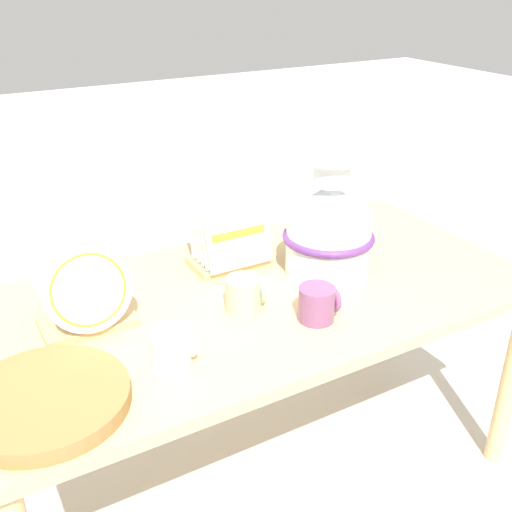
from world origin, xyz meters
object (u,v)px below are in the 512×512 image
(dish_rack_square_plates, at_px, (228,238))
(wicker_charger_stack, at_px, (46,400))
(mug_cream_glaze, at_px, (172,347))
(dish_rack_round_plates, at_px, (85,297))
(mug_sage_glaze, at_px, (245,294))
(mug_plum_glaze, at_px, (318,303))
(ceramic_vase, at_px, (329,227))

(dish_rack_square_plates, xyz_separation_m, wicker_charger_stack, (-0.63, -0.39, -0.07))
(dish_rack_square_plates, xyz_separation_m, mug_cream_glaze, (-0.34, -0.38, -0.04))
(dish_rack_round_plates, xyz_separation_m, mug_sage_glaze, (0.38, -0.12, -0.04))
(mug_cream_glaze, bearing_deg, dish_rack_square_plates, 48.37)
(wicker_charger_stack, bearing_deg, mug_plum_glaze, 0.55)
(dish_rack_round_plates, height_order, wicker_charger_stack, dish_rack_round_plates)
(mug_sage_glaze, relative_size, mug_plum_glaze, 1.00)
(dish_rack_square_plates, relative_size, mug_sage_glaze, 2.25)
(dish_rack_round_plates, bearing_deg, ceramic_vase, -4.69)
(mug_sage_glaze, distance_m, mug_plum_glaze, 0.19)
(dish_rack_round_plates, bearing_deg, mug_plum_glaze, -25.71)
(dish_rack_square_plates, bearing_deg, mug_plum_glaze, -81.78)
(wicker_charger_stack, xyz_separation_m, mug_cream_glaze, (0.28, 0.01, 0.03))
(wicker_charger_stack, bearing_deg, dish_rack_round_plates, 58.15)
(dish_rack_round_plates, relative_size, mug_plum_glaze, 2.29)
(mug_cream_glaze, bearing_deg, wicker_charger_stack, -177.77)
(dish_rack_square_plates, relative_size, mug_plum_glaze, 2.25)
(dish_rack_round_plates, xyz_separation_m, mug_cream_glaze, (0.12, -0.25, -0.04))
(ceramic_vase, xyz_separation_m, mug_sage_glaze, (-0.31, -0.06, -0.10))
(dish_rack_round_plates, xyz_separation_m, dish_rack_square_plates, (0.47, 0.14, -0.00))
(mug_cream_glaze, bearing_deg, dish_rack_round_plates, 116.75)
(mug_sage_glaze, height_order, mug_plum_glaze, same)
(mug_cream_glaze, bearing_deg, mug_plum_glaze, -0.66)
(dish_rack_square_plates, bearing_deg, dish_rack_round_plates, -163.56)
(dish_rack_square_plates, distance_m, mug_sage_glaze, 0.27)
(mug_cream_glaze, relative_size, mug_sage_glaze, 1.00)
(dish_rack_round_plates, bearing_deg, mug_cream_glaze, -63.25)
(ceramic_vase, relative_size, dish_rack_square_plates, 1.57)
(ceramic_vase, relative_size, mug_sage_glaze, 3.52)
(dish_rack_round_plates, height_order, mug_cream_glaze, dish_rack_round_plates)
(wicker_charger_stack, bearing_deg, ceramic_vase, 13.34)
(dish_rack_round_plates, distance_m, mug_plum_glaze, 0.58)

